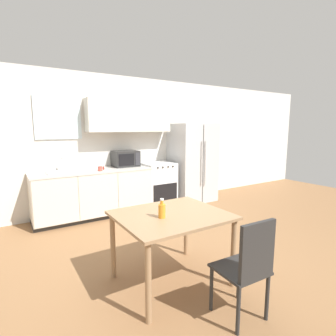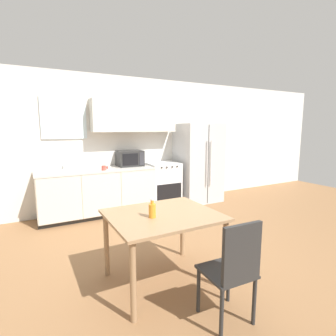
% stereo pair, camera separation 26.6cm
% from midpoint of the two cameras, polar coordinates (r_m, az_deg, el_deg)
% --- Properties ---
extents(ground_plane, '(12.00, 12.00, 0.00)m').
position_cam_midpoint_polar(ground_plane, '(3.73, -2.19, -17.80)').
color(ground_plane, olive).
extents(wall_back, '(12.00, 0.38, 2.70)m').
position_cam_midpoint_polar(wall_back, '(5.45, -13.91, 6.08)').
color(wall_back, silver).
rests_on(wall_back, ground_plane).
extents(kitchen_counter, '(2.14, 0.67, 0.90)m').
position_cam_midpoint_polar(kitchen_counter, '(5.14, -17.33, -5.32)').
color(kitchen_counter, '#333333').
rests_on(kitchen_counter, ground_plane).
extents(oven_range, '(0.64, 0.65, 0.93)m').
position_cam_midpoint_polar(oven_range, '(5.65, -3.61, -3.56)').
color(oven_range, white).
rests_on(oven_range, ground_plane).
extents(refrigerator, '(0.94, 0.79, 1.76)m').
position_cam_midpoint_polar(refrigerator, '(6.00, 4.08, 1.19)').
color(refrigerator, silver).
rests_on(refrigerator, ground_plane).
extents(kitchen_sink, '(0.59, 0.41, 0.25)m').
position_cam_midpoint_polar(kitchen_sink, '(4.96, -23.05, -0.70)').
color(kitchen_sink, '#B7BABC').
rests_on(kitchen_sink, kitchen_counter).
extents(microwave, '(0.49, 0.39, 0.32)m').
position_cam_midpoint_polar(microwave, '(5.35, -10.65, 2.02)').
color(microwave, '#282828').
rests_on(microwave, kitchen_counter).
extents(coffee_mug, '(0.11, 0.08, 0.09)m').
position_cam_midpoint_polar(coffee_mug, '(4.90, -15.98, -0.12)').
color(coffee_mug, '#BF4C3F').
rests_on(coffee_mug, kitchen_counter).
extents(dining_table, '(1.13, 0.96, 0.77)m').
position_cam_midpoint_polar(dining_table, '(2.84, -2.00, -11.89)').
color(dining_table, '#997551').
rests_on(dining_table, ground_plane).
extents(dining_chair_near, '(0.42, 0.42, 0.93)m').
position_cam_midpoint_polar(dining_chair_near, '(2.40, 13.94, -19.65)').
color(dining_chair_near, '#282828').
rests_on(dining_chair_near, ground_plane).
extents(drink_bottle, '(0.07, 0.07, 0.20)m').
position_cam_midpoint_polar(drink_bottle, '(2.67, -4.23, -9.17)').
color(drink_bottle, orange).
rests_on(drink_bottle, dining_table).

